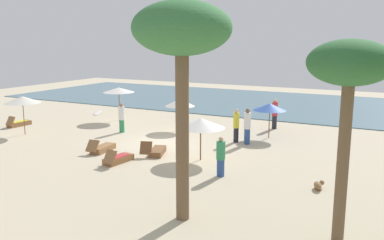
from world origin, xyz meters
name	(u,v)px	position (x,y,z in m)	size (l,w,h in m)	color
ground_plane	(160,143)	(0.00, 0.00, 0.00)	(60.00, 60.00, 0.00)	beige
ocean_water	(259,102)	(0.00, 17.00, 0.03)	(48.00, 16.00, 0.06)	slate
umbrella_0	(119,90)	(-6.06, 4.35, 2.14)	(2.18, 2.18, 2.32)	brown
umbrella_1	(201,123)	(3.34, -1.79, 1.76)	(2.27, 2.27, 1.99)	brown
umbrella_2	(180,103)	(-0.72, 3.52, 1.73)	(1.86, 1.86, 1.96)	olive
umbrella_3	(22,100)	(-8.35, -1.87, 2.10)	(2.09, 2.09, 2.30)	brown
umbrella_4	(270,107)	(4.87, 4.03, 1.80)	(1.91, 1.91, 2.01)	brown
lounger_0	(156,151)	(1.01, -1.98, 0.17)	(1.11, 1.73, 0.74)	brown
lounger_1	(118,159)	(0.18, -3.98, 0.18)	(0.77, 1.70, 0.74)	olive
lounger_2	(102,148)	(-1.73, -2.78, 0.17)	(0.76, 1.74, 0.70)	olive
lounger_3	(18,123)	(-10.73, -0.36, 0.18)	(0.70, 1.68, 0.74)	olive
person_0	(236,125)	(3.57, 2.17, 0.95)	(0.44, 0.44, 1.86)	#26262D
person_1	(247,126)	(4.27, 2.02, 0.99)	(0.48, 0.48, 1.96)	#2D4C8C
person_2	(221,157)	(5.13, -3.54, 0.84)	(0.43, 0.43, 1.67)	#2D4C8C
person_4	(275,113)	(4.44, 6.60, 0.98)	(0.47, 0.47, 1.93)	#26262D
person_5	(122,118)	(-3.55, 1.28, 0.91)	(0.45, 0.45, 1.80)	#338C59
palm_0	(182,35)	(5.72, -7.87, 5.68)	(2.93, 2.93, 6.68)	brown
palm_1	(350,70)	(10.28, -7.19, 4.76)	(2.21, 2.21, 5.57)	brown
dog	(318,185)	(9.02, -3.26, 0.16)	(0.47, 0.65, 0.31)	olive
surfboard	(98,113)	(-9.37, 5.91, 0.04)	(1.44, 2.12, 0.07)	silver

